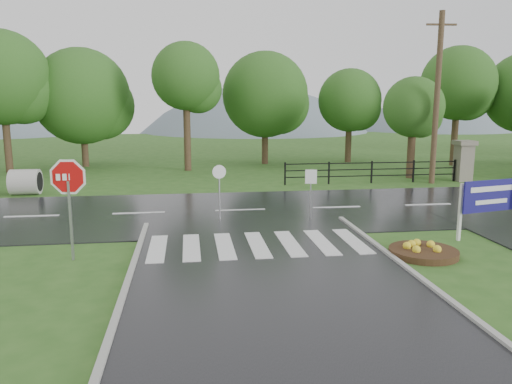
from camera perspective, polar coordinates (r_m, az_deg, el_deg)
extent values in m
plane|color=#2E5A1E|center=(10.64, 4.02, -13.83)|extent=(120.00, 120.00, 0.00)
cube|color=black|center=(20.08, -1.80, -2.19)|extent=(90.00, 8.00, 0.04)
cube|color=silver|center=(15.15, -11.20, -6.33)|extent=(0.50, 2.80, 0.02)
cube|color=silver|center=(15.12, -7.40, -6.25)|extent=(0.50, 2.80, 0.02)
cube|color=silver|center=(15.15, -3.59, -6.14)|extent=(0.50, 2.80, 0.02)
cube|color=silver|center=(15.25, 0.18, -6.01)|extent=(0.50, 2.80, 0.02)
cube|color=silver|center=(15.42, 3.88, -5.85)|extent=(0.50, 2.80, 0.02)
cube|color=silver|center=(15.65, 7.48, -5.68)|extent=(0.50, 2.80, 0.02)
cube|color=silver|center=(15.93, 10.97, -5.49)|extent=(0.50, 2.80, 0.02)
cube|color=gray|center=(29.79, 22.61, 3.07)|extent=(0.80, 0.80, 2.00)
cube|color=#6B6659|center=(29.68, 22.76, 5.22)|extent=(1.00, 1.00, 0.24)
cube|color=black|center=(27.59, 13.06, 1.83)|extent=(9.50, 0.05, 0.05)
cube|color=black|center=(27.55, 13.09, 2.55)|extent=(9.50, 0.05, 0.05)
cube|color=black|center=(27.50, 13.12, 3.27)|extent=(9.50, 0.05, 0.05)
cube|color=black|center=(26.26, 3.34, 2.10)|extent=(0.08, 0.08, 1.20)
cube|color=black|center=(29.59, 21.72, 2.31)|extent=(0.08, 0.08, 1.20)
sphere|color=slate|center=(81.09, -26.30, -4.14)|extent=(40.00, 40.00, 40.00)
sphere|color=slate|center=(78.22, -0.12, -5.73)|extent=(48.00, 48.00, 48.00)
sphere|color=slate|center=(85.42, 18.85, -1.93)|extent=(36.00, 36.00, 36.00)
cylinder|color=#9E9B93|center=(25.94, -24.86, 1.05)|extent=(1.30, 1.20, 1.20)
cube|color=#939399|center=(14.61, -20.41, -3.13)|extent=(0.07, 0.07, 2.23)
cylinder|color=white|center=(14.40, -20.70, 1.63)|extent=(1.33, 0.18, 1.34)
cylinder|color=#B70C0D|center=(14.39, -20.71, 1.62)|extent=(1.16, 0.17, 1.16)
cube|color=silver|center=(16.92, 22.30, -2.16)|extent=(0.11, 0.11, 1.84)
cube|color=navy|center=(17.36, 25.30, -0.38)|extent=(2.16, 0.56, 1.01)
cube|color=white|center=(17.29, 25.42, 0.34)|extent=(1.70, 0.41, 0.17)
cube|color=white|center=(17.36, 25.32, -1.00)|extent=(1.25, 0.30, 0.14)
cylinder|color=#332111|center=(15.13, 18.59, -6.56)|extent=(1.93, 1.93, 0.19)
cube|color=#939399|center=(18.40, 6.25, -0.56)|extent=(0.04, 0.04, 1.79)
cube|color=white|center=(18.25, 6.31, 1.76)|extent=(0.42, 0.10, 0.52)
cylinder|color=#939399|center=(18.01, -4.20, -0.47)|extent=(0.06, 0.06, 1.97)
cylinder|color=white|center=(17.85, -4.23, 2.31)|extent=(0.49, 0.08, 0.49)
cylinder|color=#473523|center=(28.17, 19.96, 9.92)|extent=(0.30, 0.30, 8.90)
cube|color=brown|center=(28.43, 20.45, 17.50)|extent=(1.58, 0.22, 0.10)
cylinder|color=#3D2B1C|center=(29.94, 17.32, 4.75)|extent=(0.45, 0.45, 3.36)
sphere|color=#25561A|center=(29.82, 17.56, 9.25)|extent=(3.40, 3.40, 3.40)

